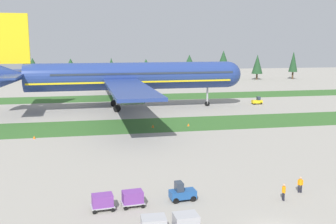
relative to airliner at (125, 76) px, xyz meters
The scene contains 14 objects.
grass_strip_near 22.17m from the airliner, 69.63° to the right, with size 320.00×13.48×0.01m, color #336028.
grass_strip_far 22.25m from the airliner, 69.72° to the left, with size 320.00×13.48×0.01m, color #336028.
airliner is the anchor object (origin of this frame).
baggage_tug 56.72m from the airliner, 89.00° to the right, with size 2.72×1.56×1.97m.
cargo_dolly_lead 57.35m from the airliner, 94.05° to the right, with size 2.34×1.72×1.55m.
cargo_dolly_second 57.92m from the airliner, 96.89° to the right, with size 2.34×1.72×1.55m.
pushback_tractor 34.72m from the airliner, ahead, with size 2.64×1.38×1.97m.
ground_crew_marshaller 58.61m from the airliner, 76.38° to the right, with size 0.52×0.36×1.74m.
ground_crew_loader 59.61m from the airliner, 79.30° to the right, with size 0.36×0.55×1.74m.
uld_container_1 63.29m from the airliner, 90.18° to the right, with size 2.00×1.60×1.61m, color #A3A3A8.
taxiway_marker_0 32.66m from the airliner, 122.86° to the right, with size 0.44×0.44×0.52m, color orange.
taxiway_marker_1 23.27m from the airliner, 81.32° to the right, with size 0.44×0.44×0.59m, color orange.
taxiway_marker_2 25.09m from the airliner, 64.83° to the right, with size 0.44×0.44×0.50m, color orange.
distant_tree_line 67.34m from the airliner, 87.23° to the left, with size 145.59×11.19×12.38m.
Camera 1 is at (-14.64, -27.87, 15.63)m, focal length 41.92 mm.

